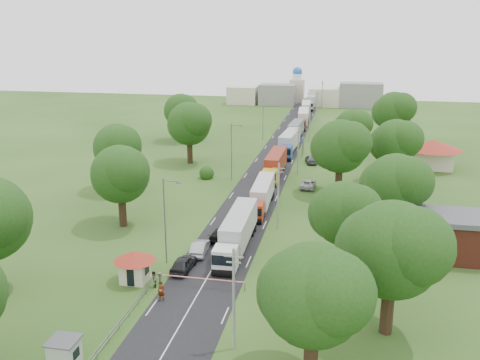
% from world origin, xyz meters
% --- Properties ---
extents(ground, '(260.00, 260.00, 0.00)m').
position_xyz_m(ground, '(0.00, 0.00, 0.00)').
color(ground, '#244517').
rests_on(ground, ground).
extents(road, '(8.00, 200.00, 0.04)m').
position_xyz_m(road, '(0.00, 20.00, 0.00)').
color(road, black).
rests_on(road, ground).
extents(boom_barrier, '(9.22, 0.35, 1.18)m').
position_xyz_m(boom_barrier, '(-1.36, -25.00, 0.89)').
color(boom_barrier, slate).
rests_on(boom_barrier, ground).
extents(guard_booth, '(4.40, 4.40, 3.45)m').
position_xyz_m(guard_booth, '(-7.20, -25.00, 2.16)').
color(guard_booth, beige).
rests_on(guard_booth, ground).
extents(kiosk, '(2.30, 2.30, 2.41)m').
position_xyz_m(kiosk, '(-7.00, -40.00, 1.23)').
color(kiosk, '#99A593').
rests_on(kiosk, ground).
extents(guard_rail, '(0.10, 17.00, 1.70)m').
position_xyz_m(guard_rail, '(-5.00, -35.00, 0.00)').
color(guard_rail, slate).
rests_on(guard_rail, ground).
extents(info_sign, '(0.12, 3.10, 4.10)m').
position_xyz_m(info_sign, '(5.20, 35.00, 3.00)').
color(info_sign, slate).
rests_on(info_sign, ground).
extents(pole_0, '(1.60, 0.24, 9.00)m').
position_xyz_m(pole_0, '(5.50, -35.00, 4.68)').
color(pole_0, gray).
rests_on(pole_0, ground).
extents(pole_1, '(1.60, 0.24, 9.00)m').
position_xyz_m(pole_1, '(5.50, -7.00, 4.68)').
color(pole_1, gray).
rests_on(pole_1, ground).
extents(pole_2, '(1.60, 0.24, 9.00)m').
position_xyz_m(pole_2, '(5.50, 21.00, 4.68)').
color(pole_2, gray).
rests_on(pole_2, ground).
extents(pole_3, '(1.60, 0.24, 9.00)m').
position_xyz_m(pole_3, '(5.50, 49.00, 4.68)').
color(pole_3, gray).
rests_on(pole_3, ground).
extents(pole_4, '(1.60, 0.24, 9.00)m').
position_xyz_m(pole_4, '(5.50, 77.00, 4.68)').
color(pole_4, gray).
rests_on(pole_4, ground).
extents(pole_5, '(1.60, 0.24, 9.00)m').
position_xyz_m(pole_5, '(5.50, 105.00, 4.68)').
color(pole_5, gray).
rests_on(pole_5, ground).
extents(lamp_0, '(2.03, 0.22, 10.00)m').
position_xyz_m(lamp_0, '(-5.35, -20.00, 5.55)').
color(lamp_0, slate).
rests_on(lamp_0, ground).
extents(lamp_1, '(2.03, 0.22, 10.00)m').
position_xyz_m(lamp_1, '(-5.35, 15.00, 5.55)').
color(lamp_1, slate).
rests_on(lamp_1, ground).
extents(lamp_2, '(2.03, 0.22, 10.00)m').
position_xyz_m(lamp_2, '(-5.35, 50.00, 5.55)').
color(lamp_2, slate).
rests_on(lamp_2, ground).
extents(tree_0, '(8.80, 8.80, 11.07)m').
position_xyz_m(tree_0, '(11.99, -37.84, 7.22)').
color(tree_0, '#382616').
rests_on(tree_0, ground).
extents(tree_1, '(9.60, 9.60, 12.05)m').
position_xyz_m(tree_1, '(17.99, -29.83, 7.85)').
color(tree_1, '#382616').
rests_on(tree_1, ground).
extents(tree_2, '(8.00, 8.00, 10.10)m').
position_xyz_m(tree_2, '(13.99, -17.86, 6.60)').
color(tree_2, '#382616').
rests_on(tree_2, ground).
extents(tree_3, '(8.80, 8.80, 11.07)m').
position_xyz_m(tree_3, '(19.99, -7.84, 7.22)').
color(tree_3, '#382616').
rests_on(tree_3, ground).
extents(tree_4, '(9.60, 9.60, 12.05)m').
position_xyz_m(tree_4, '(12.99, 10.17, 7.85)').
color(tree_4, '#382616').
rests_on(tree_4, ground).
extents(tree_5, '(8.80, 8.80, 11.07)m').
position_xyz_m(tree_5, '(21.99, 18.16, 7.22)').
color(tree_5, '#382616').
rests_on(tree_5, ground).
extents(tree_6, '(8.00, 8.00, 10.10)m').
position_xyz_m(tree_6, '(14.99, 35.14, 6.60)').
color(tree_6, '#382616').
rests_on(tree_6, ground).
extents(tree_7, '(9.60, 9.60, 12.05)m').
position_xyz_m(tree_7, '(23.99, 50.17, 7.85)').
color(tree_7, '#382616').
rests_on(tree_7, ground).
extents(tree_10, '(8.80, 8.80, 11.07)m').
position_xyz_m(tree_10, '(-15.01, -9.84, 7.22)').
color(tree_10, '#382616').
rests_on(tree_10, ground).
extents(tree_11, '(8.80, 8.80, 11.07)m').
position_xyz_m(tree_11, '(-22.01, 5.16, 7.22)').
color(tree_11, '#382616').
rests_on(tree_11, ground).
extents(tree_12, '(9.60, 9.60, 12.05)m').
position_xyz_m(tree_12, '(-16.01, 25.17, 7.85)').
color(tree_12, '#382616').
rests_on(tree_12, ground).
extents(tree_13, '(8.80, 8.80, 11.07)m').
position_xyz_m(tree_13, '(-24.01, 45.16, 7.22)').
color(tree_13, '#382616').
rests_on(tree_13, ground).
extents(house_brick, '(8.60, 6.60, 5.20)m').
position_xyz_m(house_brick, '(26.00, -12.00, 2.65)').
color(house_brick, maroon).
rests_on(house_brick, ground).
extents(house_cream, '(10.08, 10.08, 5.80)m').
position_xyz_m(house_cream, '(30.00, 30.00, 3.64)').
color(house_cream, beige).
rests_on(house_cream, ground).
extents(distant_town, '(52.00, 8.00, 8.00)m').
position_xyz_m(distant_town, '(0.68, 110.00, 3.49)').
color(distant_town, gray).
rests_on(distant_town, ground).
extents(church, '(5.00, 5.00, 12.30)m').
position_xyz_m(church, '(-4.00, 118.00, 5.39)').
color(church, beige).
rests_on(church, ground).
extents(truck_0, '(2.87, 15.32, 4.24)m').
position_xyz_m(truck_0, '(1.63, -14.69, 2.25)').
color(truck_0, silver).
rests_on(truck_0, ground).
extents(truck_1, '(2.74, 13.85, 3.83)m').
position_xyz_m(truck_1, '(2.09, 0.92, 2.03)').
color(truck_1, '#B92F15').
rests_on(truck_1, ground).
extents(truck_2, '(2.63, 14.74, 4.09)m').
position_xyz_m(truck_2, '(1.63, 18.80, 2.17)').
color(truck_2, gold).
rests_on(truck_2, ground).
extents(truck_3, '(3.45, 15.51, 4.28)m').
position_xyz_m(truck_3, '(2.06, 37.49, 2.27)').
color(truck_3, '#1A479F').
rests_on(truck_3, ground).
extents(truck_4, '(3.09, 14.05, 3.88)m').
position_xyz_m(truck_4, '(1.95, 52.63, 2.06)').
color(truck_4, white).
rests_on(truck_4, ground).
extents(truck_5, '(3.40, 15.45, 4.27)m').
position_xyz_m(truck_5, '(2.31, 69.76, 2.26)').
color(truck_5, '#AA211A').
rests_on(truck_5, ground).
extents(truck_6, '(3.28, 14.75, 4.07)m').
position_xyz_m(truck_6, '(1.72, 86.60, 2.16)').
color(truck_6, '#235921').
rests_on(truck_6, ground).
extents(truck_7, '(3.00, 15.58, 4.31)m').
position_xyz_m(truck_7, '(2.00, 103.98, 2.29)').
color(truck_7, '#A7A7A7').
rests_on(truck_7, ground).
extents(car_lane_front, '(2.12, 4.82, 1.62)m').
position_xyz_m(car_lane_front, '(-3.00, -21.55, 0.81)').
color(car_lane_front, black).
rests_on(car_lane_front, ground).
extents(car_lane_mid, '(1.97, 4.80, 1.55)m').
position_xyz_m(car_lane_mid, '(-2.44, -16.88, 0.77)').
color(car_lane_mid, '#A0A4A8').
rests_on(car_lane_mid, ground).
extents(car_lane_rear, '(2.65, 5.15, 1.43)m').
position_xyz_m(car_lane_rear, '(-1.00, -12.00, 0.71)').
color(car_lane_rear, black).
rests_on(car_lane_rear, ground).
extents(car_verge_near, '(2.55, 5.18, 1.42)m').
position_xyz_m(car_verge_near, '(8.00, 12.64, 0.71)').
color(car_verge_near, '#BDBDBD').
rests_on(car_verge_near, ground).
extents(car_verge_far, '(2.90, 5.15, 1.65)m').
position_xyz_m(car_verge_far, '(7.36, 29.53, 0.83)').
color(car_verge_far, '#575A5F').
rests_on(car_verge_far, ground).
extents(pedestrian_near, '(0.74, 0.51, 1.95)m').
position_xyz_m(pedestrian_near, '(-3.10, -28.50, 0.98)').
color(pedestrian_near, gray).
rests_on(pedestrian_near, ground).
extents(pedestrian_booth, '(0.93, 1.03, 1.73)m').
position_xyz_m(pedestrian_booth, '(-4.80, -26.00, 0.87)').
color(pedestrian_booth, gray).
rests_on(pedestrian_booth, ground).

